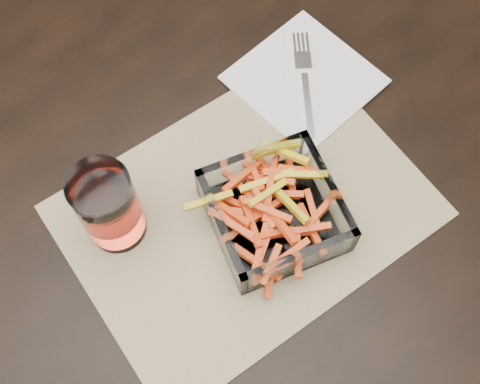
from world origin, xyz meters
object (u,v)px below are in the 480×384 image
dining_table (172,230)px  fork (305,79)px  tumbler (109,209)px  glass_bowl (274,213)px

dining_table → fork: 0.29m
dining_table → tumbler: bearing=168.0°
tumbler → fork: (0.34, 0.02, -0.05)m
glass_bowl → fork: size_ratio=1.25×
fork → glass_bowl: bearing=-105.7°
fork → dining_table: bearing=-137.2°
glass_bowl → tumbler: tumbler is taller
dining_table → fork: (0.27, 0.03, 0.10)m
glass_bowl → tumbler: 0.20m
dining_table → glass_bowl: 0.18m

